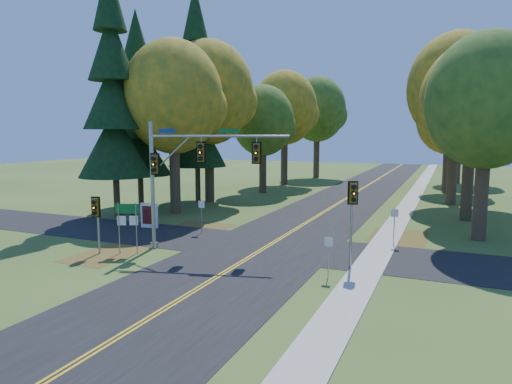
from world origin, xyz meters
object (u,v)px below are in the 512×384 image
at_px(traffic_mast, 185,168).
at_px(route_sign_cluster, 127,218).
at_px(info_kiosk, 149,216).
at_px(east_signal_pole, 352,203).

relative_size(traffic_mast, route_sign_cluster, 2.73).
bearing_deg(info_kiosk, traffic_mast, -42.60).
xyz_separation_m(traffic_mast, info_kiosk, (-5.59, 4.07, -3.82)).
height_order(east_signal_pole, route_sign_cluster, east_signal_pole).
bearing_deg(east_signal_pole, info_kiosk, 141.87).
distance_m(route_sign_cluster, info_kiosk, 7.01).
relative_size(traffic_mast, east_signal_pole, 1.80).
bearing_deg(east_signal_pole, route_sign_cluster, 166.82).
xyz_separation_m(east_signal_pole, route_sign_cluster, (-11.93, -2.00, -1.29)).
bearing_deg(east_signal_pole, traffic_mast, 156.77).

